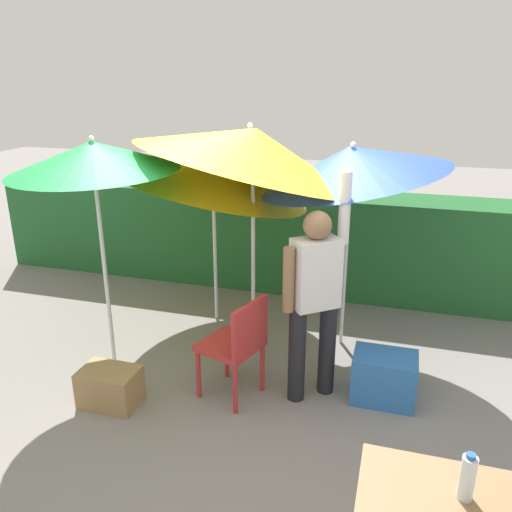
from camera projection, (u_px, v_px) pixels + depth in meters
The scene contains 11 objects.
ground_plane at pixel (246, 386), 4.49m from camera, with size 24.00×24.00×0.00m, color gray.
hedge_row at pixel (302, 241), 6.39m from camera, with size 8.00×0.70×1.20m, color #23602D.
umbrella_rainbow at pixel (252, 148), 4.54m from camera, with size 2.11×2.05×2.47m.
umbrella_orange at pixel (352, 163), 4.59m from camera, with size 1.74×1.71×2.15m.
umbrella_yellow at pixel (93, 157), 4.21m from camera, with size 1.41×1.41×2.09m.
umbrella_navy at pixel (212, 169), 5.22m from camera, with size 2.13×2.08×2.13m.
person_vendor at pixel (315, 293), 4.07m from camera, with size 0.49×0.41×1.88m.
chair_plastic at pixel (237, 342), 4.19m from camera, with size 0.56×0.56×0.89m.
cooler_box at pixel (384, 377), 4.25m from camera, with size 0.51×0.36×0.41m, color #2D6BB7.
crate_cardboard at pixel (110, 387), 4.22m from camera, with size 0.47×0.32×0.31m, color #9E7A4C.
bottle_water at pixel (467, 477), 2.29m from camera, with size 0.07×0.07×0.24m.
Camera 1 is at (1.15, -3.67, 2.59)m, focal length 36.38 mm.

